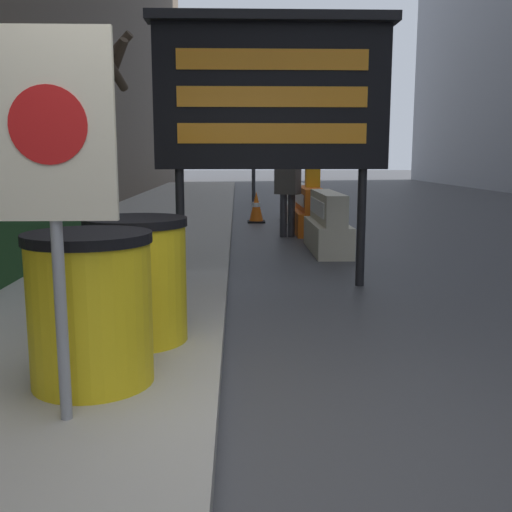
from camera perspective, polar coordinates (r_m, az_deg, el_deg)
The scene contains 13 objects.
ground_plane at distance 3.16m, azimuth -3.82°, elevation -18.65°, with size 120.00×120.00×0.00m, color #3F3F42.
bare_tree at distance 12.13m, azimuth -15.84°, elevation 12.17°, with size 1.88×1.84×3.90m.
barrel_drum_foreground at distance 3.66m, azimuth -15.47°, elevation -4.82°, with size 0.74×0.74×0.90m.
barrel_drum_middle at distance 4.43m, azimuth -11.26°, elevation -2.20°, with size 0.74×0.74×0.90m.
warning_sign at distance 3.06m, azimuth -18.92°, elevation 9.11°, with size 0.62×0.08×1.94m.
message_board at distance 6.80m, azimuth 1.52°, elevation 15.11°, with size 2.70×0.36×2.99m.
jersey_barrier_cream at distance 9.46m, azimuth 6.81°, elevation 2.91°, with size 0.53×1.89×0.93m.
jersey_barrier_orange_far at distance 11.78m, azimuth 5.11°, elevation 4.13°, with size 0.62×1.79×0.88m.
jersey_barrier_white at distance 14.06m, azimuth 3.98°, elevation 4.95°, with size 0.63×1.74×0.84m.
traffic_cone_near at distance 13.50m, azimuth 0.03°, elevation 4.66°, with size 0.39×0.39×0.70m.
traffic_light_near_curb at distance 19.64m, azimuth -0.23°, elevation 12.50°, with size 0.28×0.45×3.44m.
pedestrian_worker at distance 11.93m, azimuth 5.40°, elevation 7.26°, with size 0.30×0.47×1.74m.
pedestrian_passerby at distance 11.07m, azimuth 3.04°, elevation 6.80°, with size 0.50×0.44×1.63m.
Camera 1 is at (0.11, -2.78, 1.49)m, focal length 42.00 mm.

